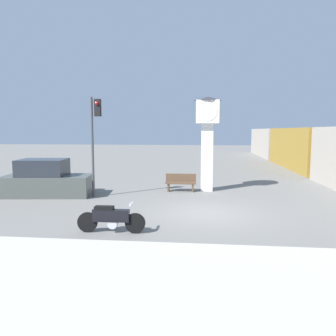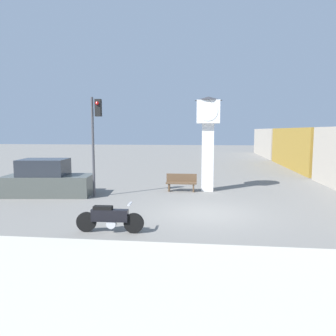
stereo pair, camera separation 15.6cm
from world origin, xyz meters
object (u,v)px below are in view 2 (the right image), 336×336
at_px(clock_tower, 208,129).
at_px(motorcycle, 110,218).
at_px(traffic_light, 95,129).
at_px(parked_car, 47,180).
at_px(bench, 181,182).
at_px(freight_train, 304,148).

bearing_deg(clock_tower, motorcycle, -111.81).
bearing_deg(motorcycle, traffic_light, 111.07).
bearing_deg(clock_tower, parked_car, -164.06).
xyz_separation_m(traffic_light, bench, (3.95, 1.90, -2.75)).
bearing_deg(parked_car, freight_train, 34.53).
bearing_deg(bench, freight_train, 51.74).
distance_m(traffic_light, bench, 5.17).
bearing_deg(traffic_light, clock_tower, 23.21).
relative_size(traffic_light, parked_car, 1.08).
xyz_separation_m(motorcycle, parked_car, (-4.77, 5.40, 0.29)).
relative_size(motorcycle, freight_train, 0.05).
relative_size(clock_tower, parked_car, 1.13).
distance_m(motorcycle, parked_car, 7.21).
height_order(clock_tower, traffic_light, clock_tower).
height_order(freight_train, traffic_light, traffic_light).
bearing_deg(traffic_light, bench, 25.68).
bearing_deg(parked_car, bench, 9.49).
distance_m(freight_train, bench, 15.46).
height_order(clock_tower, freight_train, clock_tower).
bearing_deg(traffic_light, parked_car, 179.14).
height_order(traffic_light, parked_car, traffic_light).
distance_m(motorcycle, freight_train, 22.42).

